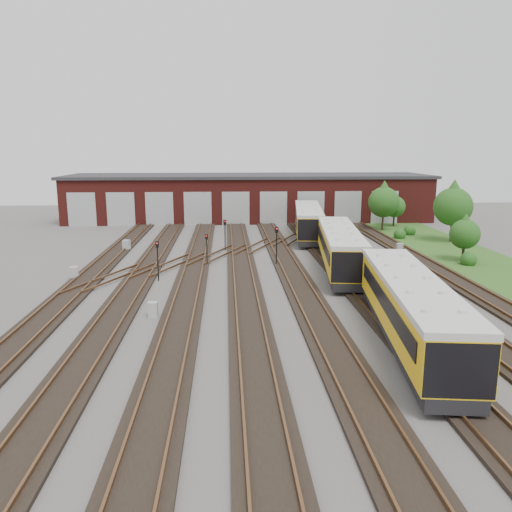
{
  "coord_description": "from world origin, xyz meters",
  "views": [
    {
      "loc": [
        -3.25,
        -31.79,
        9.8
      ],
      "look_at": [
        -1.07,
        4.69,
        2.0
      ],
      "focal_mm": 35.0,
      "sensor_mm": 36.0,
      "label": 1
    }
  ],
  "objects": [
    {
      "name": "bush_0",
      "position": [
        17.63,
        9.15,
        0.69
      ],
      "size": [
        1.39,
        1.39,
        1.39
      ],
      "primitive_type": "sphere",
      "color": "#1F4C15",
      "rests_on": "ground"
    },
    {
      "name": "tree_0",
      "position": [
        16.0,
        28.19,
        3.97
      ],
      "size": [
        3.73,
        3.73,
        6.18
      ],
      "color": "#2E2214",
      "rests_on": "ground"
    },
    {
      "name": "grass_verge",
      "position": [
        19.0,
        10.0,
        0.03
      ],
      "size": [
        8.0,
        55.0,
        0.05
      ],
      "primitive_type": "cube",
      "color": "#244D19",
      "rests_on": "ground"
    },
    {
      "name": "signal_mast_2",
      "position": [
        -3.41,
        17.14,
        1.97
      ],
      "size": [
        0.31,
        0.29,
        3.04
      ],
      "rotation": [
        0.0,
        0.0,
        0.38
      ],
      "color": "black",
      "rests_on": "ground"
    },
    {
      "name": "ground",
      "position": [
        0.0,
        0.0,
        0.0
      ],
      "size": [
        120.0,
        120.0,
        0.0
      ],
      "primitive_type": "plane",
      "color": "#42403D",
      "rests_on": "ground"
    },
    {
      "name": "track_network",
      "position": [
        -0.17,
        0.59,
        0.11
      ],
      "size": [
        30.4,
        70.0,
        0.33
      ],
      "color": "black",
      "rests_on": "ground"
    },
    {
      "name": "signal_mast_1",
      "position": [
        -4.96,
        10.24,
        1.75
      ],
      "size": [
        0.24,
        0.23,
        2.75
      ],
      "rotation": [
        0.0,
        0.0,
        -0.28
      ],
      "color": "black",
      "rests_on": "ground"
    },
    {
      "name": "tree_2",
      "position": [
        20.94,
        20.01,
        4.34
      ],
      "size": [
        4.08,
        4.08,
        6.76
      ],
      "color": "#2E2214",
      "rests_on": "ground"
    },
    {
      "name": "tree_1",
      "position": [
        18.47,
        31.32,
        2.94
      ],
      "size": [
        2.76,
        2.76,
        4.58
      ],
      "color": "#2E2214",
      "rests_on": "ground"
    },
    {
      "name": "bush_2",
      "position": [
        18.16,
        24.72,
        0.7
      ],
      "size": [
        1.41,
        1.41,
        1.41
      ],
      "primitive_type": "sphere",
      "color": "#1F4C15",
      "rests_on": "ground"
    },
    {
      "name": "maintenance_shed",
      "position": [
        -0.01,
        39.97,
        3.2
      ],
      "size": [
        51.0,
        12.5,
        6.35
      ],
      "color": "#581916",
      "rests_on": "ground"
    },
    {
      "name": "relay_cabinet_4",
      "position": [
        13.47,
        14.66,
        0.47
      ],
      "size": [
        0.57,
        0.48,
        0.94
      ],
      "primitive_type": "cube",
      "rotation": [
        0.0,
        0.0,
        -0.01
      ],
      "color": "#A2A5A7",
      "rests_on": "ground"
    },
    {
      "name": "relay_cabinet_3",
      "position": [
        6.85,
        22.48,
        0.54
      ],
      "size": [
        0.81,
        0.75,
        1.07
      ],
      "primitive_type": "cube",
      "rotation": [
        0.0,
        0.0,
        -0.43
      ],
      "color": "#A2A5A7",
      "rests_on": "ground"
    },
    {
      "name": "tree_3",
      "position": [
        17.82,
        10.6,
        2.8
      ],
      "size": [
        2.63,
        2.63,
        4.36
      ],
      "color": "#2E2214",
      "rests_on": "ground"
    },
    {
      "name": "relay_cabinet_0",
      "position": [
        -15.0,
        6.2,
        0.51
      ],
      "size": [
        0.7,
        0.62,
        1.01
      ],
      "primitive_type": "cube",
      "rotation": [
        0.0,
        0.0,
        0.21
      ],
      "color": "#A2A5A7",
      "rests_on": "ground"
    },
    {
      "name": "relay_cabinet_1",
      "position": [
        -13.17,
        17.33,
        0.54
      ],
      "size": [
        0.77,
        0.7,
        1.08
      ],
      "primitive_type": "cube",
      "rotation": [
        0.0,
        0.0,
        -0.28
      ],
      "color": "#A2A5A7",
      "rests_on": "ground"
    },
    {
      "name": "signal_mast_0",
      "position": [
        -8.48,
        5.38,
        1.96
      ],
      "size": [
        0.24,
        0.23,
        3.08
      ],
      "rotation": [
        0.0,
        0.0,
        0.06
      ],
      "color": "black",
      "rests_on": "ground"
    },
    {
      "name": "signal_mast_3",
      "position": [
        1.01,
        9.99,
        2.16
      ],
      "size": [
        0.27,
        0.25,
        3.39
      ],
      "rotation": [
        0.0,
        0.0,
        0.02
      ],
      "color": "black",
      "rests_on": "ground"
    },
    {
      "name": "relay_cabinet_2",
      "position": [
        -7.7,
        -3.03,
        0.46
      ],
      "size": [
        0.55,
        0.46,
        0.91
      ],
      "primitive_type": "cube",
      "rotation": [
        0.0,
        0.0,
        0.0
      ],
      "color": "#A2A5A7",
      "rests_on": "ground"
    },
    {
      "name": "bush_1",
      "position": [
        16.19,
        22.42,
        0.67
      ],
      "size": [
        1.33,
        1.33,
        1.33
      ],
      "primitive_type": "sphere",
      "color": "#1F4C15",
      "rests_on": "ground"
    },
    {
      "name": "metro_train",
      "position": [
        6.0,
        7.85,
        1.95
      ],
      "size": [
        4.68,
        47.52,
        3.16
      ],
      "rotation": [
        0.0,
        0.0,
        -0.13
      ],
      "color": "black",
      "rests_on": "ground"
    }
  ]
}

